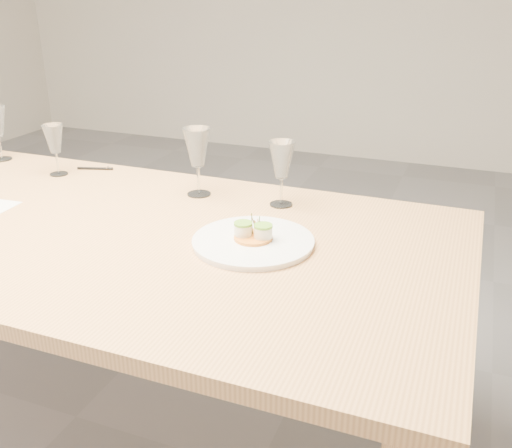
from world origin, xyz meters
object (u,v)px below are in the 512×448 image
at_px(dinner_plate, 253,240).
at_px(wine_glass_2, 54,140).
at_px(wine_glass_4, 282,161).
at_px(ballpoint_pen, 95,168).
at_px(wine_glass_3, 197,149).
at_px(dining_table, 48,236).

bearing_deg(dinner_plate, wine_glass_2, 161.05).
distance_m(wine_glass_2, wine_glass_4, 0.83).
xyz_separation_m(wine_glass_2, wine_glass_4, (0.83, 0.00, 0.01)).
relative_size(ballpoint_pen, wine_glass_3, 0.59).
bearing_deg(dinner_plate, wine_glass_4, 95.21).
bearing_deg(ballpoint_pen, wine_glass_3, -29.96).
distance_m(dinner_plate, wine_glass_2, 0.92).
height_order(dinner_plate, ballpoint_pen, dinner_plate).
relative_size(dining_table, dinner_plate, 7.58).
bearing_deg(wine_glass_3, ballpoint_pen, 167.92).
relative_size(dining_table, wine_glass_4, 12.09).
bearing_deg(dinner_plate, ballpoint_pen, 153.22).
distance_m(dinner_plate, wine_glass_4, 0.32).
relative_size(dining_table, ballpoint_pen, 18.79).
bearing_deg(wine_glass_4, dining_table, -151.99).
height_order(ballpoint_pen, wine_glass_4, wine_glass_4).
bearing_deg(wine_glass_3, dining_table, -136.90).
bearing_deg(wine_glass_3, wine_glass_4, 1.61).
bearing_deg(wine_glass_2, ballpoint_pen, 47.92).
height_order(dinner_plate, wine_glass_3, wine_glass_3).
xyz_separation_m(dining_table, dinner_plate, (0.65, 0.03, 0.08)).
bearing_deg(dinner_plate, dining_table, -177.18).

